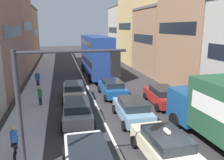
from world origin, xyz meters
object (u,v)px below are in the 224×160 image
traffic_light_pole (59,100)px  pedestrian_mid_sidewalk (40,95)px  bus_mid_queue_primary (96,54)px  cyclist_on_sidewalk (14,144)px  sedan_centre_lane_second (132,109)px  sedan_left_lane_third (74,90)px  wagon_left_lane_second (77,111)px  taxi_centre_lane_front (165,146)px  sedan_right_lane_behind_truck (162,95)px  pedestrian_near_kerb (38,78)px  hatchback_centre_lane_third (112,88)px  sedan_left_lane_front (88,160)px

traffic_light_pole → pedestrian_mid_sidewalk: traffic_light_pole is taller
bus_mid_queue_primary → cyclist_on_sidewalk: bus_mid_queue_primary is taller
traffic_light_pole → bus_mid_queue_primary: bearing=77.9°
sedan_centre_lane_second → sedan_left_lane_third: 6.61m
wagon_left_lane_second → taxi_centre_lane_front: bearing=-144.0°
bus_mid_queue_primary → pedestrian_mid_sidewalk: bearing=148.7°
wagon_left_lane_second → sedan_right_lane_behind_truck: 7.16m
sedan_right_lane_behind_truck → pedestrian_near_kerb: pedestrian_near_kerb is taller
wagon_left_lane_second → sedan_left_lane_third: size_ratio=1.01×
wagon_left_lane_second → pedestrian_mid_sidewalk: bearing=37.8°
taxi_centre_lane_front → hatchback_centre_lane_third: size_ratio=1.01×
sedan_left_lane_third → cyclist_on_sidewalk: cyclist_on_sidewalk is taller
wagon_left_lane_second → pedestrian_near_kerb: bearing=21.0°
sedan_left_lane_front → sedan_right_lane_behind_truck: bearing=-42.3°
sedan_left_lane_front → hatchback_centre_lane_third: (3.54, 10.96, 0.00)m
traffic_light_pole → sedan_left_lane_third: (1.13, 11.97, -3.02)m
sedan_left_lane_front → bus_mid_queue_primary: bus_mid_queue_primary is taller
sedan_left_lane_third → hatchback_centre_lane_third: bearing=-86.5°
taxi_centre_lane_front → cyclist_on_sidewalk: bearing=74.6°
sedan_centre_lane_second → pedestrian_mid_sidewalk: 7.58m
sedan_centre_lane_second → wagon_left_lane_second: size_ratio=0.99×
sedan_left_lane_third → bus_mid_queue_primary: (3.35, 8.98, 2.03)m
hatchback_centre_lane_third → cyclist_on_sidewalk: 11.20m
sedan_left_lane_front → pedestrian_mid_sidewalk: 9.92m
sedan_centre_lane_second → wagon_left_lane_second: same height
sedan_left_lane_third → traffic_light_pole: bearing=176.5°
sedan_left_lane_third → cyclist_on_sidewalk: (-3.31, -8.86, 0.05)m
pedestrian_near_kerb → pedestrian_mid_sidewalk: same height
bus_mid_queue_primary → cyclist_on_sidewalk: size_ratio=6.10×
sedan_left_lane_third → sedan_right_lane_behind_truck: bearing=-112.8°
cyclist_on_sidewalk → hatchback_centre_lane_third: bearing=-42.6°
traffic_light_pole → sedan_left_lane_front: bearing=47.6°
cyclist_on_sidewalk → sedan_left_lane_third: bearing=-26.2°
sedan_left_lane_front → sedan_centre_lane_second: (3.62, 5.26, 0.00)m
traffic_light_pole → bus_mid_queue_primary: traffic_light_pole is taller
sedan_left_lane_third → sedan_right_lane_behind_truck: same height
traffic_light_pole → sedan_left_lane_third: traffic_light_pole is taller
sedan_left_lane_front → hatchback_centre_lane_third: same height
taxi_centre_lane_front → sedan_centre_lane_second: size_ratio=1.00×
sedan_left_lane_front → cyclist_on_sidewalk: 3.77m
hatchback_centre_lane_third → sedan_left_lane_third: same height
bus_mid_queue_primary → cyclist_on_sidewalk: (-6.66, -17.84, -1.98)m
wagon_left_lane_second → cyclist_on_sidewalk: bearing=142.9°
bus_mid_queue_primary → pedestrian_near_kerb: bus_mid_queue_primary is taller
traffic_light_pole → sedan_left_lane_front: size_ratio=1.27×
sedan_left_lane_third → sedan_left_lane_front: bearing=-178.8°
taxi_centre_lane_front → cyclist_on_sidewalk: size_ratio=2.52×
taxi_centre_lane_front → pedestrian_mid_sidewalk: size_ratio=2.63×
cyclist_on_sidewalk → bus_mid_queue_primary: bearing=-26.2°
sedan_left_lane_front → wagon_left_lane_second: 5.84m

